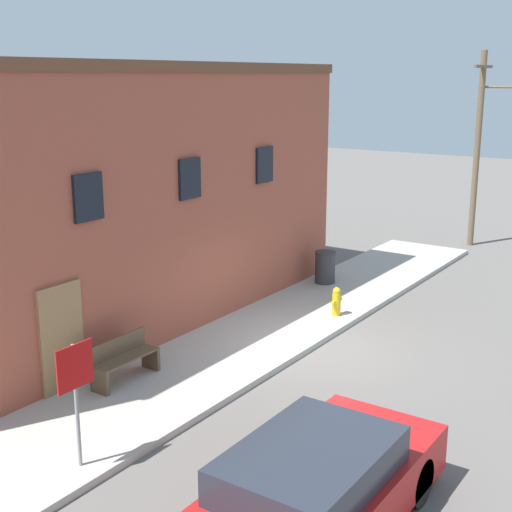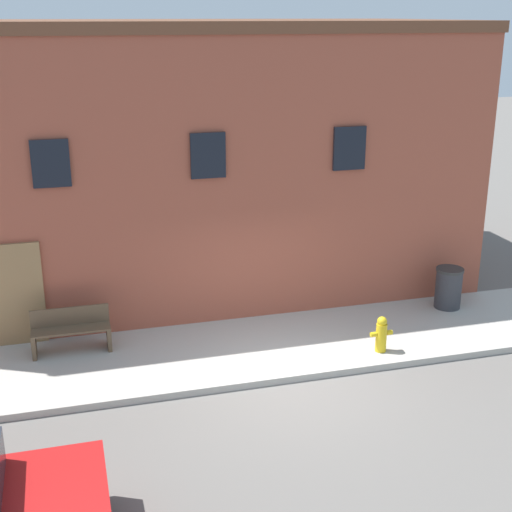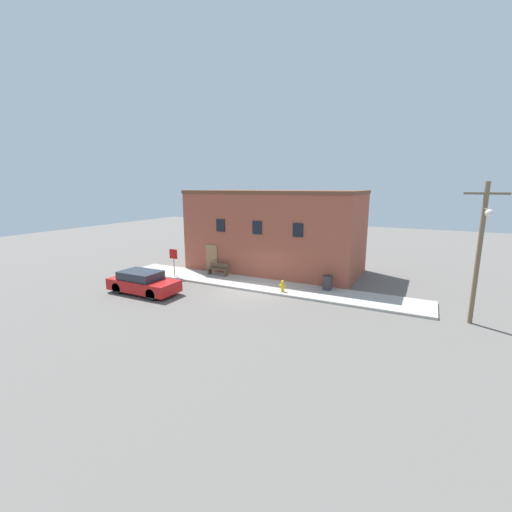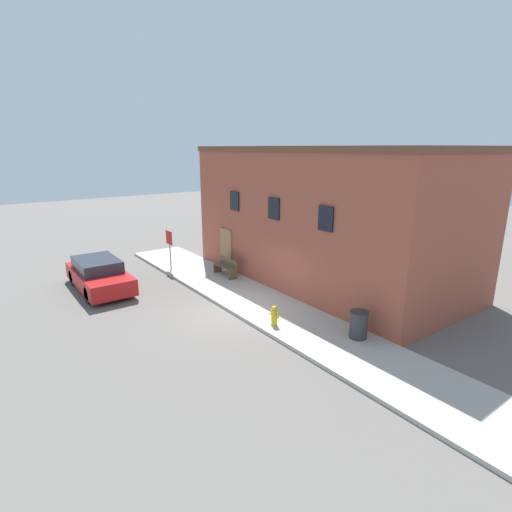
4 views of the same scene
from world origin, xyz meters
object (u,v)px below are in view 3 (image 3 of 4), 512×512
bench (218,269)px  trash_bin (327,283)px  parked_car (143,283)px  stop_sign (174,257)px  fire_hydrant (283,286)px  utility_pole (480,248)px

bench → trash_bin: 8.11m
trash_bin → parked_car: 11.44m
stop_sign → trash_bin: bearing=9.0°
stop_sign → trash_bin: size_ratio=2.15×
trash_bin → stop_sign: bearing=-171.0°
trash_bin → parked_car: bearing=-151.8°
fire_hydrant → trash_bin: bearing=34.5°
utility_pole → parked_car: utility_pole is taller
bench → fire_hydrant: bearing=-15.5°
utility_pole → bench: bearing=173.0°
stop_sign → utility_pole: utility_pole is taller
trash_bin → parked_car: size_ratio=0.20×
stop_sign → parked_car: (0.68, -3.71, -0.83)m
parked_car → fire_hydrant: bearing=26.2°
bench → utility_pole: bearing=-7.0°
bench → trash_bin: size_ratio=1.63×
utility_pole → stop_sign: bearing=179.3°
trash_bin → fire_hydrant: bearing=-145.5°
fire_hydrant → bench: bench is taller
utility_pole → trash_bin: bearing=165.6°
stop_sign → parked_car: 3.86m
fire_hydrant → utility_pole: 10.40m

